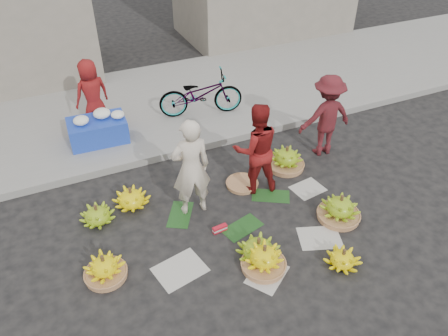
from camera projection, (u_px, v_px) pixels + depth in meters
name	position (u px, v px, depth m)	size (l,w,h in m)	color
ground	(242.00, 218.00, 7.16)	(80.00, 80.00, 0.00)	black
curb	(194.00, 146.00, 8.72)	(40.00, 0.25, 0.15)	gray
sidewalk	(162.00, 102.00, 10.27)	(40.00, 4.00, 0.12)	gray
newspaper_scatter	(266.00, 251.00, 6.57)	(3.20, 1.80, 0.00)	beige
banana_leaves	(232.00, 212.00, 7.27)	(2.00, 1.00, 0.00)	#164316
banana_bunch_0	(105.00, 268.00, 6.09)	(0.67, 0.67, 0.42)	#9F6A42
banana_bunch_1	(258.00, 249.00, 6.38)	(0.72, 0.72, 0.39)	#73A417
banana_bunch_2	(264.00, 258.00, 6.22)	(0.64, 0.64, 0.44)	#9F6A42
banana_bunch_3	(343.00, 258.00, 6.29)	(0.56, 0.56, 0.31)	#FFEC0C
banana_bunch_4	(340.00, 208.00, 7.05)	(0.69, 0.69, 0.47)	#9F6A42
banana_bunch_5	(286.00, 158.00, 8.17)	(0.78, 0.78, 0.47)	#9F6A42
banana_bunch_6	(97.00, 215.00, 7.00)	(0.73, 0.73, 0.35)	#73A417
banana_bunch_7	(131.00, 198.00, 7.31)	(0.63, 0.63, 0.38)	#FFEC0C
basket_spare	(242.00, 184.00, 7.83)	(0.56, 0.56, 0.06)	#9F6A42
incense_stack	(220.00, 229.00, 6.88)	(0.24, 0.08, 0.10)	red
vendor_cream	(191.00, 168.00, 6.81)	(0.63, 0.41, 1.73)	beige
vendor_red	(256.00, 149.00, 7.31)	(0.80, 0.63, 1.65)	maroon
man_striped	(326.00, 116.00, 8.22)	(1.05, 0.61, 1.63)	maroon
flower_table	(98.00, 129.00, 8.66)	(1.15, 0.75, 0.65)	#1B39B3
grey_bucket	(81.00, 135.00, 8.69)	(0.27, 0.27, 0.31)	slate
flower_vendor	(92.00, 94.00, 8.88)	(0.71, 0.46, 1.45)	maroon
bicycle	(201.00, 94.00, 9.41)	(1.82, 0.63, 0.96)	gray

